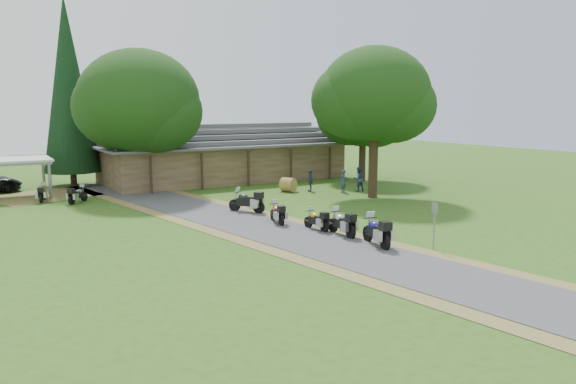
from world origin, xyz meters
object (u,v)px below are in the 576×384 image
carport (2,179)px  hay_bale (288,185)px  motorcycle_carport_a (43,193)px  motorcycle_row_e (247,200)px  motorcycle_carport_b (78,194)px  motorcycle_row_a (376,230)px  motorcycle_row_c (316,219)px  motorcycle_row_d (277,212)px  lodge (224,152)px  motorcycle_row_b (342,222)px

carport → hay_bale: size_ratio=5.98×
motorcycle_carport_a → motorcycle_row_e: bearing=-120.6°
motorcycle_row_e → motorcycle_carport_b: (-7.97, 8.82, -0.13)m
motorcycle_row_a → motorcycle_row_c: bearing=19.4°
motorcycle_row_e → motorcycle_carport_a: size_ratio=1.22×
motorcycle_row_c → hay_bale: 13.18m
motorcycle_row_a → motorcycle_row_d: size_ratio=1.20×
lodge → carport: (-17.37, -1.01, -1.08)m
motorcycle_row_b → hay_bale: 14.53m
motorcycle_row_c → motorcycle_row_d: bearing=14.9°
carport → motorcycle_row_c: (12.81, -19.70, -0.78)m
hay_bale → motorcycle_carport_a: bearing=162.9°
motorcycle_row_d → motorcycle_carport_a: (-9.83, 14.37, -0.01)m
motorcycle_carport_a → hay_bale: 17.07m
motorcycle_row_b → motorcycle_carport_a: 21.62m
motorcycle_row_e → motorcycle_carport_a: bearing=10.4°
motorcycle_carport_b → hay_bale: motorcycle_carport_b is taller
lodge → motorcycle_row_d: bearing=-106.6°
lodge → motorcycle_row_c: bearing=-102.4°
lodge → motorcycle_carport_a: 15.81m
motorcycle_carport_a → motorcycle_carport_b: motorcycle_carport_a is taller
motorcycle_row_d → motorcycle_row_e: motorcycle_row_e is taller
motorcycle_row_d → hay_bale: (6.49, 9.36, -0.09)m
motorcycle_row_b → hay_bale: bearing=-17.6°
motorcycle_row_e → motorcycle_carport_a: motorcycle_row_e is taller
motorcycle_row_e → hay_bale: motorcycle_row_e is taller
carport → motorcycle_row_d: (11.96, -17.15, -0.75)m
hay_bale → motorcycle_row_e: bearing=-138.7°
hay_bale → motorcycle_row_c: bearing=-115.3°
carport → motorcycle_row_a: size_ratio=2.94×
lodge → motorcycle_row_a: 25.23m
motorcycle_row_b → motorcycle_row_d: motorcycle_row_b is taller
motorcycle_carport_b → motorcycle_row_d: bearing=-101.6°
motorcycle_row_a → motorcycle_row_d: 6.82m
carport → motorcycle_carport_a: (2.13, -2.77, -0.77)m
motorcycle_row_d → motorcycle_carport_a: motorcycle_row_d is taller
motorcycle_row_e → hay_bale: (6.45, 5.67, -0.20)m
motorcycle_row_a → motorcycle_row_b: size_ratio=1.07×
hay_bale → motorcycle_row_a: bearing=-107.8°
carport → motorcycle_row_d: 20.92m
motorcycle_carport_b → motorcycle_row_e: bearing=-91.9°
lodge → carport: lodge is taller
motorcycle_carport_a → hay_bale: (16.32, -5.02, -0.07)m
carport → motorcycle_row_e: size_ratio=2.95×
carport → hay_bale: 20.04m
lodge → motorcycle_carport_b: 14.61m
motorcycle_row_a → motorcycle_carport_b: bearing=38.3°
motorcycle_carport_b → motorcycle_row_b: bearing=-105.2°
motorcycle_row_a → motorcycle_row_e: bearing=19.7°
lodge → motorcycle_row_b: size_ratio=10.67×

